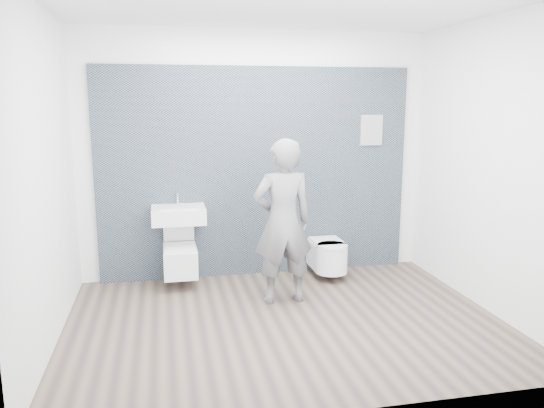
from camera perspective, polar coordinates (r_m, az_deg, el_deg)
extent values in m
plane|color=brown|center=(5.05, 1.42, -12.51)|extent=(4.00, 4.00, 0.00)
plane|color=white|center=(6.13, -1.72, 5.25)|extent=(4.00, 0.00, 4.00)
plane|color=white|center=(3.25, 7.56, 0.00)|extent=(4.00, 0.00, 4.00)
plane|color=white|center=(4.64, -23.32, 2.50)|extent=(0.00, 3.00, 3.00)
plane|color=white|center=(5.48, 22.35, 3.75)|extent=(0.00, 3.00, 3.00)
plane|color=white|center=(4.70, 1.59, 20.64)|extent=(4.00, 4.00, 0.00)
cube|color=black|center=(6.39, -1.60, -7.36)|extent=(3.60, 0.06, 2.40)
cube|color=white|center=(5.86, -10.02, -1.15)|extent=(0.58, 0.43, 0.17)
cube|color=silver|center=(5.82, -10.04, -0.39)|extent=(0.40, 0.29, 0.03)
cylinder|color=silver|center=(5.98, -10.12, 0.64)|extent=(0.02, 0.02, 0.14)
cylinder|color=silver|center=(5.92, -10.13, 1.15)|extent=(0.02, 0.10, 0.02)
cylinder|color=silver|center=(6.08, -10.04, -2.10)|extent=(0.04, 0.04, 0.12)
cube|color=white|center=(5.94, -9.84, -6.03)|extent=(0.36, 0.52, 0.30)
cylinder|color=silver|center=(5.87, -9.87, -4.87)|extent=(0.26, 0.26, 0.03)
cube|color=white|center=(5.86, -9.88, -4.61)|extent=(0.34, 0.42, 0.02)
cube|color=white|center=(6.00, -10.01, -2.35)|extent=(0.34, 0.13, 0.37)
cube|color=silver|center=(6.20, -9.89, -6.40)|extent=(0.09, 0.06, 0.08)
cube|color=white|center=(6.28, 5.82, -5.40)|extent=(0.36, 0.42, 0.30)
cylinder|color=white|center=(6.08, 6.42, -5.95)|extent=(0.36, 0.36, 0.30)
cube|color=white|center=(6.20, 5.93, -4.01)|extent=(0.34, 0.40, 0.03)
cylinder|color=white|center=(6.02, 6.51, -4.49)|extent=(0.34, 0.34, 0.03)
cube|color=silver|center=(6.47, 5.32, -5.90)|extent=(0.10, 0.06, 0.08)
cube|color=silver|center=(6.72, 10.14, -6.62)|extent=(0.27, 0.03, 0.36)
imported|color=slate|center=(5.28, 1.17, -1.94)|extent=(0.63, 0.43, 1.66)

